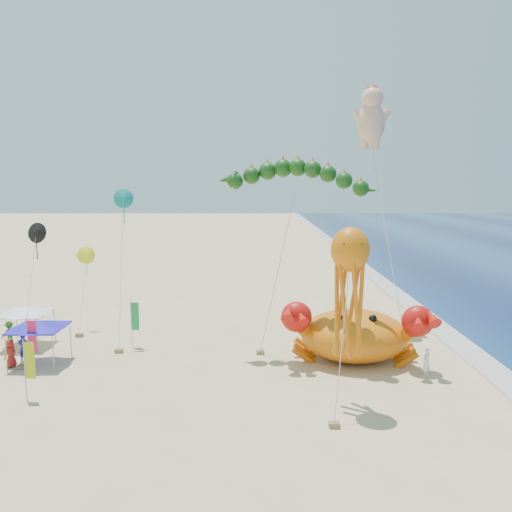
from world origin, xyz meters
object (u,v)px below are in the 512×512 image
(crab_inflatable, at_px, (355,334))
(dragon_kite, at_px, (294,181))
(cherub_kite, at_px, (371,116))
(octopus_kite, at_px, (349,282))
(canopy_blue, at_px, (39,325))
(canopy_white, at_px, (25,310))

(crab_inflatable, relative_size, dragon_kite, 0.74)
(dragon_kite, xyz_separation_m, cherub_kite, (6.26, 7.48, 4.85))
(crab_inflatable, bearing_deg, octopus_kite, -104.24)
(dragon_kite, bearing_deg, crab_inflatable, -13.83)
(crab_inflatable, height_order, canopy_blue, crab_inflatable)
(crab_inflatable, distance_m, canopy_white, 21.88)
(dragon_kite, xyz_separation_m, canopy_blue, (-15.50, -1.53, -8.60))
(dragon_kite, distance_m, canopy_white, 19.94)
(canopy_white, bearing_deg, octopus_kite, -24.36)
(crab_inflatable, relative_size, canopy_blue, 2.71)
(dragon_kite, relative_size, octopus_kite, 1.36)
(dragon_kite, height_order, canopy_blue, dragon_kite)
(crab_inflatable, relative_size, octopus_kite, 1.01)
(dragon_kite, distance_m, octopus_kite, 8.95)
(crab_inflatable, height_order, cherub_kite, cherub_kite)
(canopy_blue, height_order, canopy_white, same)
(canopy_white, bearing_deg, dragon_kite, -6.03)
(dragon_kite, xyz_separation_m, canopy_white, (-17.89, 1.89, -8.60))
(crab_inflatable, distance_m, octopus_kite, 7.88)
(dragon_kite, height_order, octopus_kite, dragon_kite)
(canopy_white, bearing_deg, canopy_blue, -55.09)
(crab_inflatable, distance_m, dragon_kite, 10.11)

